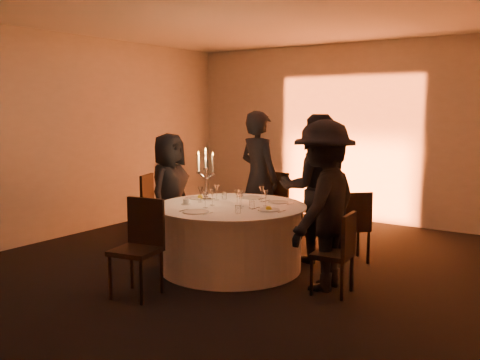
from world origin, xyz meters
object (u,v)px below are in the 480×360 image
Objects in this scene: chair_left at (154,203)px; chair_front at (140,241)px; coffee_cup at (186,202)px; chair_back_left at (280,201)px; chair_right at (339,249)px; banquet_table at (231,237)px; guest_right at (324,205)px; guest_back_left at (259,178)px; guest_back_right at (315,188)px; candelabra at (206,182)px; guest_left at (169,192)px; chair_back_right at (353,223)px.

chair_left is 0.96× the size of chair_front.
chair_front is 1.05m from coffee_cup.
chair_right is at bearing 141.37° from chair_back_left.
banquet_table is 1.32m from guest_right.
banquet_table is 0.96× the size of guest_back_left.
chair_right is at bearing 90.00° from guest_back_right.
chair_right is at bearing 3.86° from coffee_cup.
guest_right reaches higher than candelabra.
coffee_cup is 0.17× the size of candelabra.
candelabra is at bearing 87.15° from coffee_cup.
guest_back_left is at bearing -53.14° from guest_left.
guest_right is 16.34× the size of coffee_cup.
chair_back_left reaches higher than chair_right.
guest_right is at bearing -121.45° from chair_left.
guest_back_right is at bearing 55.88° from chair_front.
chair_left reaches higher than chair_back_right.
chair_front reaches higher than banquet_table.
chair_back_right is 2.08m from coffee_cup.
chair_back_right is 1.55m from guest_back_left.
guest_back_left is at bearing -131.78° from chair_right.
guest_back_left is 1.47m from coffee_cup.
guest_back_right is at bearing -150.02° from guest_right.
guest_right is at bearing -119.19° from chair_right.
chair_left is 2.94m from chair_back_right.
guest_left is 0.84× the size of guest_back_left.
coffee_cup is (-0.21, 1.00, 0.24)m from chair_front.
guest_back_right reaches higher than guest_left.
candelabra reaches higher than chair_back_left.
candelabra is (1.33, -0.48, 0.47)m from chair_left.
chair_left is 3.09m from guest_right.
guest_left is at bearing 65.72° from guest_back_left.
chair_front is at bearing 28.71° from guest_back_right.
guest_right is (0.10, -1.08, 0.39)m from chair_back_right.
guest_right reaches higher than coffee_cup.
guest_left is at bearing 167.83° from banquet_table.
coffee_cup is at bearing -151.92° from banquet_table.
guest_right is (-0.23, 0.10, 0.42)m from chair_right.
banquet_table is 1.81× the size of chair_front.
guest_back_right reaches higher than guest_right.
guest_back_right is (1.86, 0.62, 0.13)m from guest_left.
guest_left reaches higher than banquet_table.
banquet_table is 2.00× the size of chair_back_right.
banquet_table is 16.36× the size of coffee_cup.
chair_right is 0.48× the size of guest_right.
guest_back_left is 2.00m from guest_right.
coffee_cup is (-1.15, -1.13, -0.12)m from guest_back_right.
candelabra is at bearing -129.66° from chair_left.
chair_back_right is at bearing 164.93° from guest_back_right.
chair_back_right is 0.49× the size of guest_back_right.
guest_back_left is 1.09m from guest_back_right.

